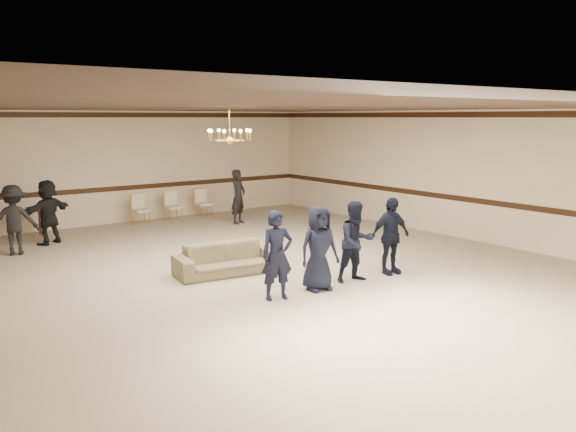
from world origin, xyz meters
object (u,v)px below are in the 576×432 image
(banquet_chair_left, at_px, (141,210))
(chandelier, at_px, (229,124))
(boy_a, at_px, (277,255))
(banquet_chair_right, at_px, (204,204))
(console_table, at_px, (26,224))
(boy_d, at_px, (390,236))
(settee, at_px, (227,259))
(adult_mid, at_px, (48,212))
(boy_b, at_px, (319,248))
(adult_left, at_px, (14,220))
(banquet_chair_mid, at_px, (173,207))
(boy_c, at_px, (356,242))
(adult_right, at_px, (238,197))

(banquet_chair_left, bearing_deg, chandelier, -94.31)
(boy_a, xyz_separation_m, banquet_chair_right, (2.84, 7.76, -0.31))
(console_table, bearing_deg, boy_d, -58.15)
(boy_a, relative_size, boy_d, 1.00)
(banquet_chair_right, bearing_deg, boy_d, -85.76)
(settee, height_order, banquet_chair_right, banquet_chair_right)
(banquet_chair_left, bearing_deg, banquet_chair_right, -2.13)
(settee, bearing_deg, adult_mid, 121.09)
(boy_b, bearing_deg, boy_d, 9.01)
(boy_a, xyz_separation_m, adult_left, (-2.79, 6.08, 0.03))
(chandelier, xyz_separation_m, adult_mid, (-2.53, 4.24, -2.10))
(banquet_chair_mid, bearing_deg, boy_c, -89.43)
(boy_b, distance_m, banquet_chair_left, 7.76)
(boy_b, xyz_separation_m, adult_left, (-3.69, 6.08, 0.03))
(boy_b, distance_m, console_table, 8.53)
(boy_c, relative_size, adult_mid, 0.97)
(chandelier, xyz_separation_m, banquet_chair_right, (2.20, 5.22, -2.43))
(banquet_chair_left, xyz_separation_m, console_table, (-3.00, 0.20, -0.09))
(chandelier, distance_m, adult_right, 5.08)
(banquet_chair_mid, bearing_deg, adult_left, -159.19)
(adult_mid, bearing_deg, banquet_chair_mid, 168.23)
(adult_right, bearing_deg, console_table, 133.46)
(boy_b, bearing_deg, settee, 120.97)
(adult_right, bearing_deg, adult_left, 152.69)
(boy_a, bearing_deg, adult_mid, 119.57)
(adult_right, distance_m, banquet_chair_left, 2.76)
(boy_b, distance_m, banquet_chair_mid, 7.82)
(banquet_chair_right, bearing_deg, adult_right, -69.64)
(adult_mid, relative_size, banquet_chair_mid, 1.77)
(boy_d, bearing_deg, boy_a, -172.12)
(boy_a, relative_size, boy_b, 1.00)
(boy_c, bearing_deg, banquet_chair_left, 107.31)
(boy_a, relative_size, banquet_chair_right, 1.71)
(banquet_chair_right, bearing_deg, chandelier, -107.55)
(boy_d, xyz_separation_m, adult_mid, (-4.59, 6.78, 0.03))
(boy_a, bearing_deg, boy_b, 14.01)
(boy_b, xyz_separation_m, console_table, (-3.06, 7.96, -0.40))
(adult_left, bearing_deg, boy_d, 148.99)
(adult_left, height_order, banquet_chair_mid, adult_left)
(boy_c, height_order, adult_left, adult_left)
(banquet_chair_mid, bearing_deg, banquet_chair_left, -179.12)
(boy_d, distance_m, adult_left, 8.19)
(boy_b, bearing_deg, banquet_chair_left, 99.44)
(adult_left, bearing_deg, adult_right, -160.22)
(boy_a, bearing_deg, chandelier, 89.77)
(boy_a, bearing_deg, banquet_chair_left, 97.82)
(adult_right, bearing_deg, chandelier, -153.93)
(boy_b, bearing_deg, adult_mid, 121.36)
(boy_a, distance_m, settee, 1.93)
(boy_a, xyz_separation_m, boy_d, (2.70, 0.00, 0.00))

